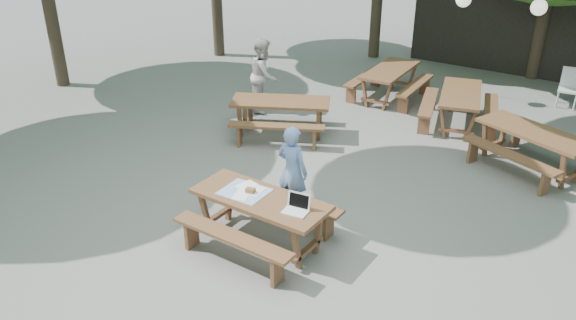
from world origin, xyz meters
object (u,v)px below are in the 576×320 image
(woman, at_px, (292,171))
(second_person, at_px, (264,75))
(main_picnic_table, at_px, (261,219))
(picnic_table_nw, at_px, (281,117))
(plastic_chair, at_px, (567,96))

(woman, xyz_separation_m, second_person, (-3.08, 3.43, 0.09))
(main_picnic_table, bearing_deg, second_person, 125.89)
(main_picnic_table, bearing_deg, picnic_table_nw, 120.75)
(main_picnic_table, relative_size, plastic_chair, 2.22)
(picnic_table_nw, bearing_deg, main_picnic_table, -87.06)
(main_picnic_table, distance_m, picnic_table_nw, 3.96)
(picnic_table_nw, xyz_separation_m, second_person, (-1.15, 0.98, 0.44))
(second_person, distance_m, plastic_chair, 7.13)
(main_picnic_table, xyz_separation_m, woman, (-0.09, 0.96, 0.35))
(woman, distance_m, plastic_chair, 8.06)
(woman, bearing_deg, second_person, -45.80)
(plastic_chair, bearing_deg, woman, -115.37)
(main_picnic_table, height_order, woman, woman)
(second_person, bearing_deg, woman, -166.38)
(picnic_table_nw, xyz_separation_m, woman, (1.93, -2.45, 0.35))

